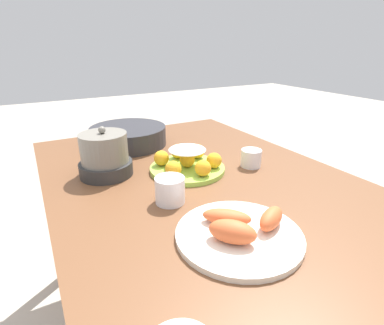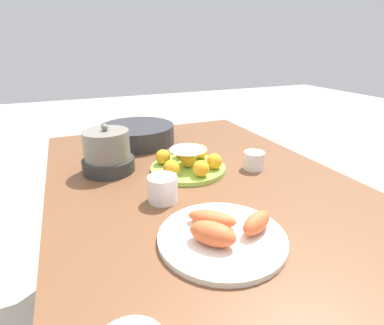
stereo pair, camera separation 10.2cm
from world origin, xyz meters
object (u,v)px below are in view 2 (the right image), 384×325
(cup_far, at_px, (163,189))
(warming_pot, at_px, (107,153))
(dining_table, at_px, (196,199))
(serving_bowl, at_px, (137,134))
(cake_plate, at_px, (188,162))
(cup_near, at_px, (254,160))
(seafood_platter, at_px, (223,233))

(cup_far, relative_size, warming_pot, 0.47)
(dining_table, bearing_deg, cup_far, 127.59)
(serving_bowl, relative_size, cup_far, 3.88)
(cake_plate, xyz_separation_m, warming_pot, (0.10, 0.26, 0.04))
(cup_near, bearing_deg, cake_plate, 71.43)
(cup_near, bearing_deg, warming_pot, 69.59)
(cup_near, relative_size, warming_pot, 0.41)
(cup_near, distance_m, warming_pot, 0.51)
(seafood_platter, bearing_deg, serving_bowl, 1.24)
(cup_near, height_order, warming_pot, warming_pot)
(seafood_platter, bearing_deg, cup_near, -42.45)
(dining_table, xyz_separation_m, warming_pot, (0.16, 0.27, 0.16))
(cake_plate, xyz_separation_m, serving_bowl, (0.37, 0.09, 0.01))
(cake_plate, xyz_separation_m, cup_far, (-0.17, 0.15, 0.01))
(dining_table, bearing_deg, cake_plate, 8.39)
(seafood_platter, relative_size, cup_near, 4.03)
(cake_plate, bearing_deg, cup_near, -108.57)
(seafood_platter, distance_m, cup_far, 0.24)
(serving_bowl, height_order, seafood_platter, serving_bowl)
(dining_table, bearing_deg, warming_pot, 59.43)
(cake_plate, xyz_separation_m, cup_near, (-0.07, -0.22, -0.00))
(cake_plate, bearing_deg, dining_table, -171.61)
(seafood_platter, height_order, warming_pot, warming_pot)
(serving_bowl, distance_m, seafood_platter, 0.77)
(cake_plate, bearing_deg, seafood_platter, 169.22)
(serving_bowl, bearing_deg, warming_pot, 148.66)
(serving_bowl, distance_m, warming_pot, 0.32)
(serving_bowl, bearing_deg, seafood_platter, -178.76)
(cup_far, bearing_deg, serving_bowl, -5.66)
(seafood_platter, bearing_deg, dining_table, -13.59)
(seafood_platter, relative_size, cup_far, 3.52)
(serving_bowl, bearing_deg, dining_table, -166.72)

